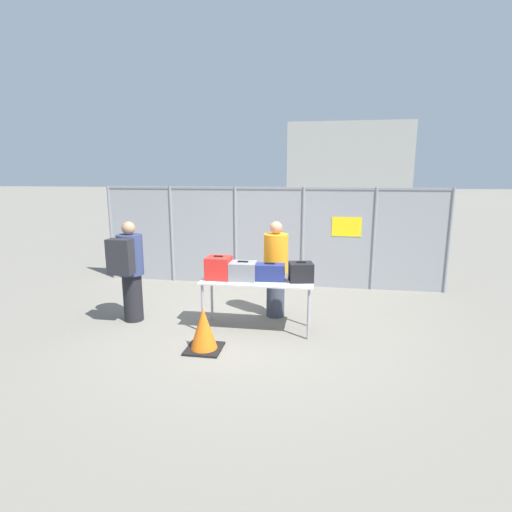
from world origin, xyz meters
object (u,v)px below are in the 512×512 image
traveler_hooded (129,268)px  utility_trailer (343,256)px  suitcase_grey (243,271)px  traffic_cone (204,330)px  security_worker_near (276,268)px  suitcase_red (219,268)px  suitcase_navy (270,272)px  inspection_table (257,285)px  suitcase_black (301,272)px

traveler_hooded → utility_trailer: traveler_hooded is taller
suitcase_grey → traveler_hooded: size_ratio=0.24×
suitcase_grey → traffic_cone: 1.14m
security_worker_near → suitcase_red: bearing=50.2°
traveler_hooded → traffic_cone: bearing=-52.2°
security_worker_near → traffic_cone: (-0.82, -1.51, -0.56)m
suitcase_navy → traveler_hooded: size_ratio=0.29×
inspection_table → utility_trailer: inspection_table is taller
security_worker_near → traffic_cone: 1.80m
suitcase_black → suitcase_grey: bearing=-176.3°
suitcase_black → utility_trailer: size_ratio=0.10×
inspection_table → security_worker_near: bearing=72.3°
suitcase_red → suitcase_navy: suitcase_red is taller
traffic_cone → inspection_table: bearing=54.3°
suitcase_grey → traffic_cone: bearing=-114.7°
traveler_hooded → utility_trailer: bearing=26.8°
suitcase_black → traffic_cone: size_ratio=0.66×
security_worker_near → utility_trailer: 3.75m
traffic_cone → suitcase_red: bearing=89.6°
suitcase_grey → suitcase_navy: 0.41m
suitcase_black → utility_trailer: (0.84, 4.09, -0.57)m
suitcase_navy → security_worker_near: 0.63m
traveler_hooded → traffic_cone: size_ratio=2.70×
utility_trailer → traffic_cone: (-2.11, -5.00, -0.08)m
suitcase_grey → traffic_cone: suitcase_grey is taller
inspection_table → utility_trailer: 4.42m
suitcase_grey → utility_trailer: (1.72, 4.14, -0.57)m
suitcase_black → traffic_cone: suitcase_black is taller
suitcase_navy → traveler_hooded: bearing=-179.4°
utility_trailer → suitcase_navy: bearing=-107.7°
traffic_cone → suitcase_grey: bearing=65.3°
traveler_hooded → security_worker_near: traveler_hooded is taller
inspection_table → suitcase_grey: 0.31m
suitcase_grey → utility_trailer: size_ratio=0.10×
suitcase_grey → suitcase_black: 0.88m
suitcase_red → utility_trailer: size_ratio=0.09×
security_worker_near → utility_trailer: (1.29, 3.49, -0.47)m
utility_trailer → inspection_table: bearing=-109.9°
suitcase_red → traveler_hooded: 1.49m
suitcase_red → suitcase_navy: 0.79m
traveler_hooded → security_worker_near: size_ratio=1.02×
suitcase_navy → security_worker_near: size_ratio=0.29×
suitcase_red → suitcase_navy: size_ratio=0.78×
suitcase_red → traveler_hooded: size_ratio=0.23×
traveler_hooded → suitcase_navy: bearing=-21.6°
suitcase_black → utility_trailer: bearing=78.4°
security_worker_near → suitcase_black: bearing=138.1°
security_worker_near → traffic_cone: bearing=72.5°
suitcase_navy → traveler_hooded: traveler_hooded is taller
suitcase_red → suitcase_black: size_ratio=0.92×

